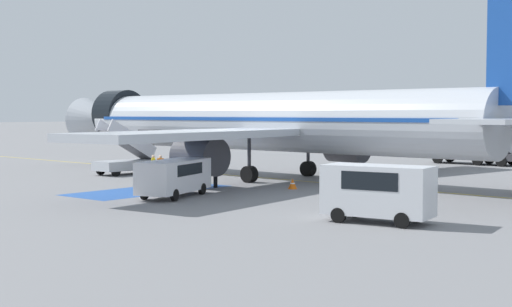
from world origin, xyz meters
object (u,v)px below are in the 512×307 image
(boarding_stairs_forward, at_px, (127,161))
(fuel_tanker, at_px, (476,145))
(service_van_1, at_px, (378,189))
(traffic_cone_0, at_px, (293,184))
(ground_crew_2, at_px, (153,166))
(ground_crew_1, at_px, (215,170))
(ground_crew_0, at_px, (161,165))
(airliner, at_px, (270,122))
(service_van_2, at_px, (174,175))

(boarding_stairs_forward, bearing_deg, fuel_tanker, 61.69)
(service_van_1, height_order, traffic_cone_0, service_van_1)
(ground_crew_2, xyz_separation_m, traffic_cone_0, (10.60, 1.67, -0.69))
(ground_crew_2, distance_m, traffic_cone_0, 10.75)
(traffic_cone_0, bearing_deg, service_van_1, -37.99)
(boarding_stairs_forward, relative_size, ground_crew_1, 2.89)
(boarding_stairs_forward, bearing_deg, ground_crew_1, -11.14)
(traffic_cone_0, bearing_deg, ground_crew_0, -176.19)
(fuel_tanker, xyz_separation_m, service_van_1, (10.56, -35.53, -0.27))
(boarding_stairs_forward, bearing_deg, ground_crew_0, -10.55)
(airliner, distance_m, boarding_stairs_forward, 11.58)
(ground_crew_0, bearing_deg, service_van_2, 121.37)
(boarding_stairs_forward, relative_size, fuel_tanker, 0.62)
(ground_crew_0, xyz_separation_m, traffic_cone_0, (10.90, 0.73, -0.65))
(service_van_2, relative_size, ground_crew_2, 3.27)
(ground_crew_2, bearing_deg, traffic_cone_0, -134.03)
(service_van_1, distance_m, traffic_cone_0, 13.64)
(ground_crew_0, height_order, ground_crew_1, ground_crew_1)
(ground_crew_1, xyz_separation_m, ground_crew_2, (-6.51, 0.77, -0.06))
(boarding_stairs_forward, xyz_separation_m, service_van_2, (13.35, -7.89, 0.21))
(fuel_tanker, bearing_deg, airliner, 168.65)
(ground_crew_1, bearing_deg, service_van_1, 67.32)
(fuel_tanker, bearing_deg, ground_crew_0, 160.88)
(fuel_tanker, height_order, traffic_cone_0, fuel_tanker)
(service_van_2, bearing_deg, boarding_stairs_forward, -49.09)
(boarding_stairs_forward, bearing_deg, service_van_1, -15.76)
(ground_crew_0, xyz_separation_m, ground_crew_1, (6.81, -1.71, 0.10))
(airliner, xyz_separation_m, traffic_cone_0, (5.42, -4.55, -3.65))
(service_van_1, bearing_deg, boarding_stairs_forward, 63.15)
(fuel_tanker, xyz_separation_m, traffic_cone_0, (-0.16, -27.16, -1.38))
(service_van_1, bearing_deg, ground_crew_1, 59.65)
(boarding_stairs_forward, relative_size, service_van_1, 1.13)
(ground_crew_1, relative_size, traffic_cone_0, 2.92)
(fuel_tanker, relative_size, service_van_1, 1.82)
(service_van_1, distance_m, ground_crew_1, 15.95)
(service_van_2, relative_size, ground_crew_1, 3.11)
(ground_crew_1, bearing_deg, ground_crew_2, -97.62)
(airliner, relative_size, fuel_tanker, 5.28)
(airliner, xyz_separation_m, service_van_1, (16.14, -12.92, -2.53))
(ground_crew_1, height_order, traffic_cone_0, ground_crew_1)
(service_van_1, xyz_separation_m, ground_crew_2, (-21.31, 6.70, -0.42))
(boarding_stairs_forward, xyz_separation_m, fuel_tanker, (15.99, 26.74, 0.68))
(boarding_stairs_forward, height_order, ground_crew_0, boarding_stairs_forward)
(ground_crew_1, bearing_deg, ground_crew_0, -104.99)
(service_van_2, distance_m, traffic_cone_0, 7.92)
(ground_crew_2, relative_size, traffic_cone_0, 2.78)
(fuel_tanker, xyz_separation_m, service_van_2, (-2.64, -34.63, -0.47))
(airliner, relative_size, boarding_stairs_forward, 8.54)
(airliner, distance_m, service_van_2, 12.67)
(service_van_2, bearing_deg, traffic_cone_0, -126.89)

